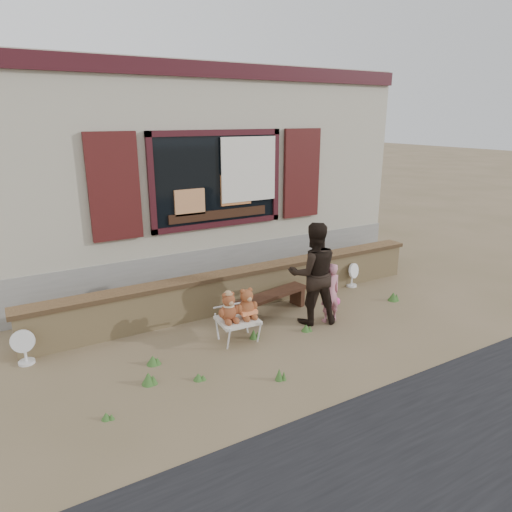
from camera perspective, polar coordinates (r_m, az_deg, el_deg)
ground at (r=7.10m, az=2.45°, el=-8.98°), size 80.00×80.00×0.00m
shopfront at (r=10.50m, az=-10.85°, el=10.65°), size 8.04×5.13×4.00m
brick_wall at (r=7.75m, az=-1.48°, el=-3.91°), size 7.10×0.36×0.67m
bench at (r=7.45m, az=1.89°, el=-5.44°), size 1.46×0.59×0.37m
folding_chair at (r=6.60m, az=-2.30°, el=-8.10°), size 0.59×0.53×0.34m
teddy_bear_left at (r=6.45m, az=-3.47°, el=-6.31°), size 0.34×0.30×0.44m
teddy_bear_right at (r=6.55m, az=-1.21°, el=-5.83°), size 0.35×0.31×0.45m
child at (r=7.23m, az=9.25°, el=-4.55°), size 0.36×0.25×0.96m
adult at (r=7.06m, az=7.18°, el=-2.18°), size 0.94×0.83×1.61m
fan_left at (r=6.76m, az=-26.99°, el=-10.06°), size 0.32×0.21×0.49m
fan_right at (r=8.86m, az=11.93°, el=-2.31°), size 0.30×0.20×0.46m
grass_tufts at (r=6.52m, az=0.25°, el=-10.78°), size 5.28×1.28×0.16m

